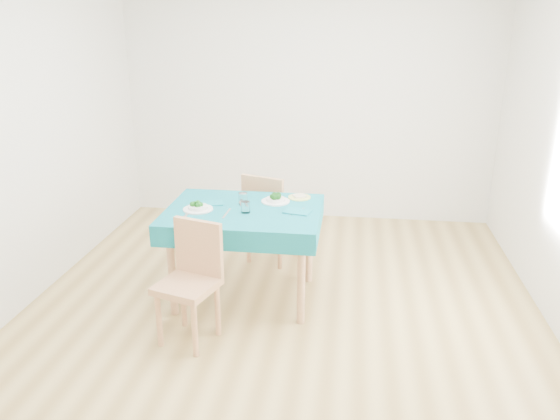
# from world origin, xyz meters

# --- Properties ---
(room_shell) EXTENTS (4.02, 4.52, 2.73)m
(room_shell) POSITION_xyz_m (0.00, 0.00, 1.35)
(room_shell) COLOR olive
(room_shell) RESTS_ON ground
(table) EXTENTS (1.18, 0.90, 0.76)m
(table) POSITION_xyz_m (-0.32, 0.24, 0.38)
(table) COLOR #0A606F
(table) RESTS_ON ground
(chair_near) EXTENTS (0.47, 0.50, 0.93)m
(chair_near) POSITION_xyz_m (-0.58, -0.44, 0.46)
(chair_near) COLOR #B37F54
(chair_near) RESTS_ON ground
(chair_far) EXTENTS (0.52, 0.54, 1.00)m
(chair_far) POSITION_xyz_m (-0.21, 1.00, 0.50)
(chair_far) COLOR #B37F54
(chair_far) RESTS_ON ground
(bowl_near) EXTENTS (0.23, 0.23, 0.07)m
(bowl_near) POSITION_xyz_m (-0.66, 0.17, 0.79)
(bowl_near) COLOR white
(bowl_near) RESTS_ON table
(bowl_far) EXTENTS (0.23, 0.23, 0.07)m
(bowl_far) POSITION_xyz_m (-0.10, 0.44, 0.79)
(bowl_far) COLOR white
(bowl_far) RESTS_ON table
(fork_near) EXTENTS (0.04, 0.19, 0.00)m
(fork_near) POSITION_xyz_m (-0.71, 0.08, 0.76)
(fork_near) COLOR silver
(fork_near) RESTS_ON table
(knife_near) EXTENTS (0.02, 0.22, 0.00)m
(knife_near) POSITION_xyz_m (-0.42, 0.12, 0.76)
(knife_near) COLOR silver
(knife_near) RESTS_ON table
(fork_far) EXTENTS (0.03, 0.19, 0.00)m
(fork_far) POSITION_xyz_m (-0.35, 0.39, 0.76)
(fork_far) COLOR silver
(fork_far) RESTS_ON table
(knife_far) EXTENTS (0.10, 0.18, 0.00)m
(knife_far) POSITION_xyz_m (0.10, 0.23, 0.76)
(knife_far) COLOR silver
(knife_far) RESTS_ON table
(napkin_near) EXTENTS (0.22, 0.18, 0.01)m
(napkin_near) POSITION_xyz_m (-0.60, 0.33, 0.76)
(napkin_near) COLOR #0E6C7A
(napkin_near) RESTS_ON table
(napkin_far) EXTENTS (0.22, 0.18, 0.01)m
(napkin_far) POSITION_xyz_m (0.10, 0.22, 0.76)
(napkin_far) COLOR #0E6C7A
(napkin_far) RESTS_ON table
(tumbler_center) EXTENTS (0.07, 0.07, 0.09)m
(tumbler_center) POSITION_xyz_m (-0.34, 0.35, 0.80)
(tumbler_center) COLOR white
(tumbler_center) RESTS_ON table
(tumbler_side) EXTENTS (0.07, 0.07, 0.09)m
(tumbler_side) POSITION_xyz_m (-0.29, 0.17, 0.80)
(tumbler_side) COLOR white
(tumbler_side) RESTS_ON table
(side_plate) EXTENTS (0.19, 0.19, 0.01)m
(side_plate) POSITION_xyz_m (0.08, 0.57, 0.76)
(side_plate) COLOR #D4E26E
(side_plate) RESTS_ON table
(bread_slice) EXTENTS (0.13, 0.13, 0.01)m
(bread_slice) POSITION_xyz_m (0.08, 0.57, 0.77)
(bread_slice) COLOR beige
(bread_slice) RESTS_ON side_plate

